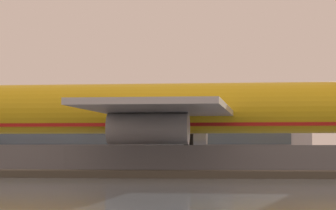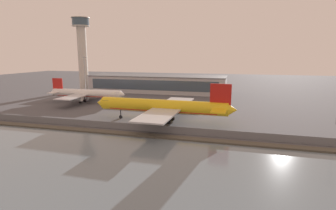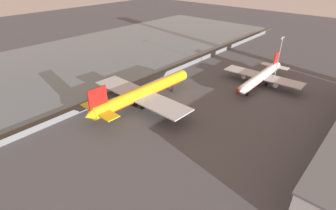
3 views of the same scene
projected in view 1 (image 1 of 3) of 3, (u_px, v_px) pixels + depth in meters
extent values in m
plane|color=#4C4C51|center=(104.00, 169.00, 76.22)|extent=(500.00, 500.00, 0.00)
cube|color=#474238|center=(49.00, 174.00, 55.88)|extent=(320.00, 3.00, 0.50)
cube|color=slate|center=(64.00, 160.00, 60.40)|extent=(280.00, 0.08, 2.26)
cylinder|color=slate|center=(64.00, 160.00, 60.40)|extent=(0.10, 0.10, 2.26)
cylinder|color=yellow|center=(154.00, 109.00, 73.51)|extent=(46.73, 5.51, 4.64)
cube|color=red|center=(154.00, 122.00, 73.44)|extent=(39.71, 4.45, 0.84)
cube|color=#B7BABF|center=(162.00, 109.00, 62.09)|extent=(10.68, 22.58, 0.46)
cube|color=#B7BABF|center=(191.00, 119.00, 84.27)|extent=(10.68, 22.58, 0.46)
cylinder|color=#B7BABF|center=(148.00, 129.00, 63.96)|extent=(6.58, 2.67, 2.55)
cylinder|color=#B7BABF|center=(176.00, 133.00, 82.59)|extent=(6.58, 2.67, 2.55)
cylinder|color=black|center=(186.00, 148.00, 70.49)|extent=(0.37, 0.37, 2.71)
cylinder|color=black|center=(186.00, 164.00, 70.41)|extent=(1.51, 1.07, 1.49)
cylinder|color=black|center=(191.00, 148.00, 75.31)|extent=(0.37, 0.37, 2.71)
cylinder|color=black|center=(191.00, 163.00, 75.24)|extent=(1.51, 1.07, 1.49)
cube|color=#1E2328|center=(172.00, 164.00, 62.50)|extent=(3.58, 2.93, 1.11)
cube|color=#283847|center=(168.00, 154.00, 62.77)|extent=(1.59, 1.66, 0.50)
cylinder|color=black|center=(157.00, 169.00, 62.48)|extent=(0.72, 0.53, 0.70)
cylinder|color=black|center=(167.00, 169.00, 63.60)|extent=(0.72, 0.53, 0.70)
cylinder|color=black|center=(178.00, 170.00, 61.35)|extent=(0.72, 0.53, 0.70)
cylinder|color=black|center=(187.00, 169.00, 62.47)|extent=(0.72, 0.53, 0.70)
cube|color=#B2B2B7|center=(72.00, 131.00, 148.37)|extent=(87.12, 21.80, 10.21)
cube|color=#3D4C5B|center=(57.00, 127.00, 137.49)|extent=(80.15, 0.16, 6.13)
cube|color=#5B5E63|center=(72.00, 103.00, 148.65)|extent=(87.72, 22.40, 0.50)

